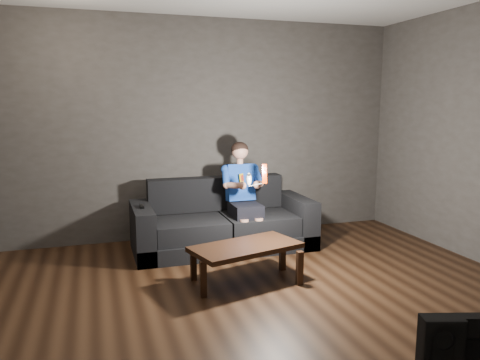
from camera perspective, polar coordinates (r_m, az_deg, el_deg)
name	(u,v)px	position (r m, az deg, el deg)	size (l,w,h in m)	color
floor	(281,318)	(3.85, 5.03, -16.37)	(5.00, 5.00, 0.00)	black
back_wall	(206,129)	(5.86, -4.22, 6.19)	(5.00, 0.04, 2.70)	#383431
sofa	(223,226)	(5.46, -2.13, -5.64)	(2.05, 0.88, 0.79)	black
child	(243,188)	(5.38, 0.36, -0.95)	(0.48, 0.59, 1.18)	black
wii_remote_red	(264,174)	(4.95, 2.98, 0.76)	(0.06, 0.08, 0.21)	#E63300
nunchuk_white	(249,179)	(4.91, 1.09, 0.11)	(0.08, 0.10, 0.15)	silver
wii_remote_black	(142,206)	(5.15, -11.87, -3.15)	(0.04, 0.15, 0.03)	black
coffee_table	(246,250)	(4.41, 0.72, -8.52)	(1.10, 0.75, 0.37)	black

